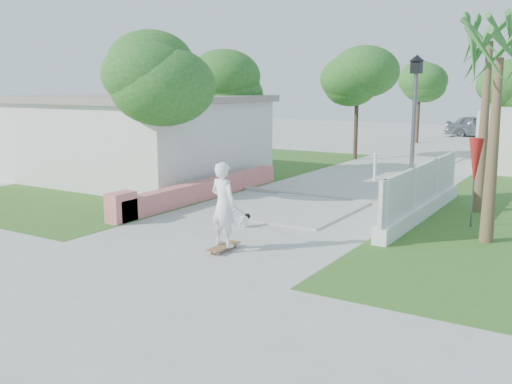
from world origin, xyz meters
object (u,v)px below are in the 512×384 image
Objects in this scene: bollard at (375,167)px; patio_umbrella at (475,162)px; dog at (244,220)px; skateboarder at (230,205)px; parked_car at (479,126)px; street_lamp at (413,128)px.

bollard is 7.25m from patio_umbrella.
bollard is at bearing 91.95° from dog.
dog is (-0.44, 1.29, -0.67)m from skateboarder.
bollard is 0.47× the size of patio_umbrella.
patio_umbrella is 28.19m from parked_car.
patio_umbrella is 6.04m from dog.
skateboarder is (0.04, -9.84, 0.28)m from bollard.
street_lamp is 1.93× the size of patio_umbrella.
bollard reaches higher than dog.
patio_umbrella is 0.85× the size of skateboarder.
parked_car reaches higher than dog.
parked_car is at bearing 100.22° from patio_umbrella.
dog is at bearing -92.66° from bollard.
bollard is 8.57m from dog.
street_lamp is 2.27m from patio_umbrella.
skateboarder is 5.37× the size of dog.
street_lamp is 0.97× the size of parked_car.
bollard is at bearing -79.40° from skateboarder.
patio_umbrella is at bearing -50.09° from bollard.
patio_umbrella reaches higher than bollard.
patio_umbrella reaches higher than dog.
patio_umbrella is at bearing -27.76° from street_lamp.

